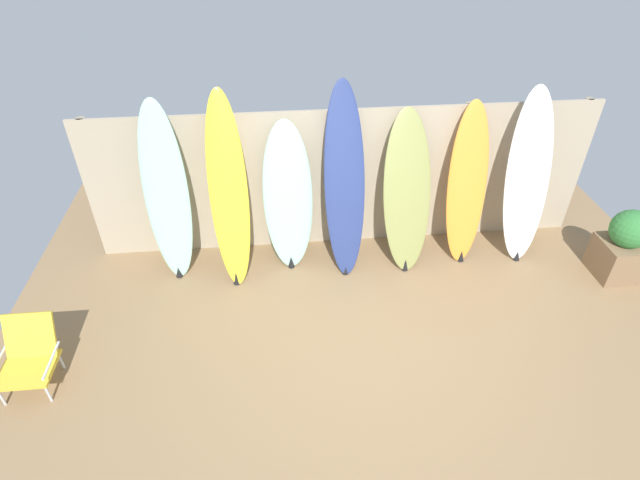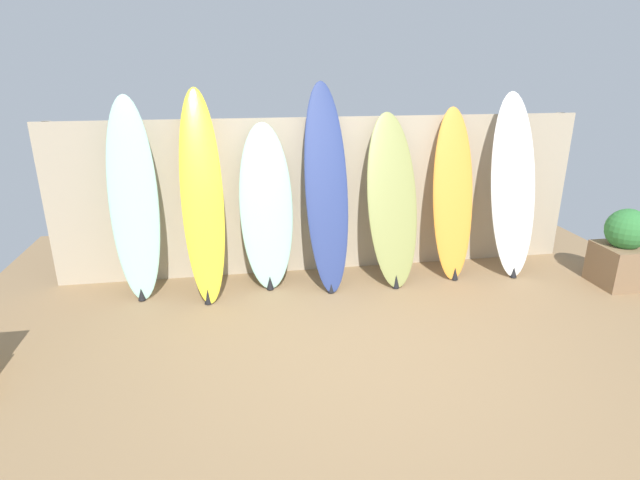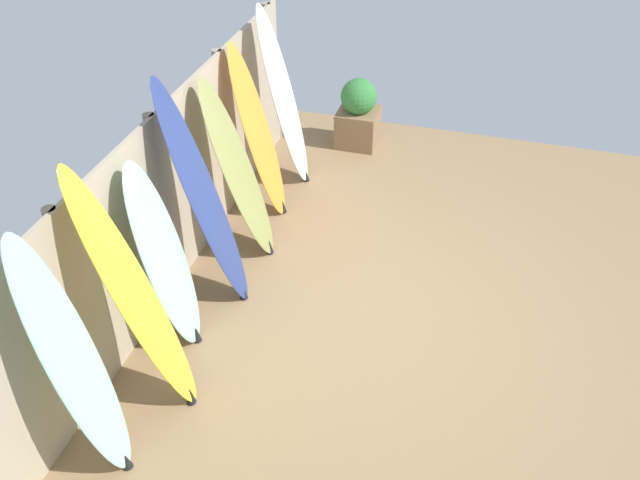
{
  "view_description": "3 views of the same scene",
  "coord_description": "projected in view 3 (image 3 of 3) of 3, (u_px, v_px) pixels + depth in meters",
  "views": [
    {
      "loc": [
        -0.82,
        -3.26,
        3.93
      ],
      "look_at": [
        -0.42,
        0.74,
        0.94
      ],
      "focal_mm": 28.0,
      "sensor_mm": 36.0,
      "label": 1
    },
    {
      "loc": [
        -0.98,
        -3.54,
        2.35
      ],
      "look_at": [
        -0.29,
        0.57,
        0.88
      ],
      "focal_mm": 28.0,
      "sensor_mm": 36.0,
      "label": 2
    },
    {
      "loc": [
        -4.72,
        -0.82,
        4.5
      ],
      "look_at": [
        -0.06,
        0.54,
        0.86
      ],
      "focal_mm": 40.0,
      "sensor_mm": 36.0,
      "label": 3
    }
  ],
  "objects": [
    {
      "name": "surfboard_olive_4",
      "position": [
        239.0,
        172.0,
        6.83
      ],
      "size": [
        0.6,
        0.68,
        1.87
      ],
      "color": "olive",
      "rests_on": "ground"
    },
    {
      "name": "surfboard_seafoam_0",
      "position": [
        75.0,
        365.0,
        4.69
      ],
      "size": [
        0.53,
        0.53,
        2.08
      ],
      "color": "#9ED6BC",
      "rests_on": "ground"
    },
    {
      "name": "surfboard_white_6",
      "position": [
        284.0,
        98.0,
        7.88
      ],
      "size": [
        0.56,
        0.59,
        2.07
      ],
      "color": "white",
      "rests_on": "ground"
    },
    {
      "name": "ground",
      "position": [
        378.0,
        321.0,
        6.51
      ],
      "size": [
        7.68,
        7.68,
        0.0
      ],
      "primitive_type": "plane",
      "color": "#8E704C"
    },
    {
      "name": "planter_box",
      "position": [
        358.0,
        114.0,
        8.91
      ],
      "size": [
        0.49,
        0.5,
        0.88
      ],
      "color": "#846647",
      "rests_on": "ground"
    },
    {
      "name": "surfboard_yellow_1",
      "position": [
        135.0,
        297.0,
        5.18
      ],
      "size": [
        0.48,
        0.8,
        2.14
      ],
      "color": "yellow",
      "rests_on": "ground"
    },
    {
      "name": "surfboard_orange_5",
      "position": [
        258.0,
        134.0,
        7.4
      ],
      "size": [
        0.52,
        0.63,
        1.91
      ],
      "color": "orange",
      "rests_on": "ground"
    },
    {
      "name": "surfboard_seafoam_2",
      "position": [
        165.0,
        259.0,
        5.82
      ],
      "size": [
        0.59,
        0.48,
        1.78
      ],
      "color": "#9ED6BC",
      "rests_on": "ground"
    },
    {
      "name": "surfboard_navy_3",
      "position": [
        204.0,
        198.0,
        6.18
      ],
      "size": [
        0.49,
        0.72,
        2.19
      ],
      "color": "navy",
      "rests_on": "ground"
    },
    {
      "name": "fence_back",
      "position": [
        166.0,
        205.0,
        6.42
      ],
      "size": [
        6.08,
        0.11,
        1.8
      ],
      "color": "tan",
      "rests_on": "ground"
    }
  ]
}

